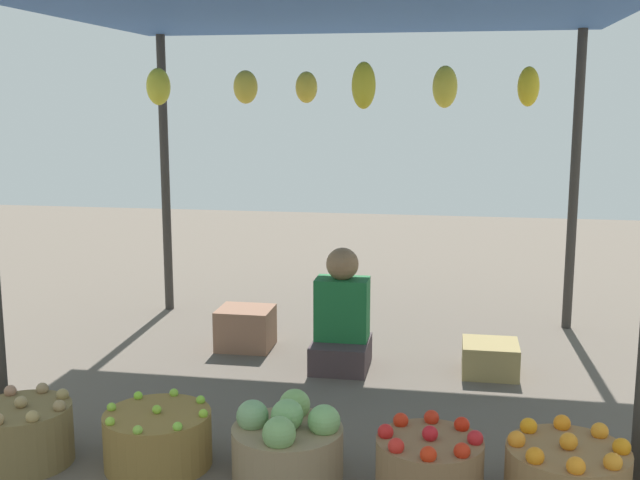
# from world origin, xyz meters

# --- Properties ---
(ground_plane) EXTENTS (14.00, 14.00, 0.00)m
(ground_plane) POSITION_xyz_m (0.00, 0.00, 0.00)
(ground_plane) COLOR #62574C
(market_stall_structure) EXTENTS (3.47, 2.75, 2.25)m
(market_stall_structure) POSITION_xyz_m (-0.00, 0.02, 2.10)
(market_stall_structure) COLOR #38332D
(market_stall_structure) RESTS_ON ground
(vendor_person) EXTENTS (0.36, 0.44, 0.78)m
(vendor_person) POSITION_xyz_m (0.03, 0.06, 0.30)
(vendor_person) COLOR #443639
(vendor_person) RESTS_ON ground
(basket_potatoes) EXTENTS (0.46, 0.46, 0.33)m
(basket_potatoes) POSITION_xyz_m (-1.27, -1.57, 0.14)
(basket_potatoes) COLOR brown
(basket_potatoes) RESTS_ON ground
(basket_limes) EXTENTS (0.51, 0.51, 0.30)m
(basket_limes) POSITION_xyz_m (-0.63, -1.48, 0.13)
(basket_limes) COLOR olive
(basket_limes) RESTS_ON ground
(basket_cabbages) EXTENTS (0.51, 0.51, 0.37)m
(basket_cabbages) POSITION_xyz_m (0.00, -1.48, 0.15)
(basket_cabbages) COLOR #967B5A
(basket_cabbages) RESTS_ON ground
(basket_red_tomatoes) EXTENTS (0.47, 0.47, 0.32)m
(basket_red_tomatoes) POSITION_xyz_m (0.65, -1.56, 0.14)
(basket_red_tomatoes) COLOR olive
(basket_red_tomatoes) RESTS_ON ground
(basket_oranges) EXTENTS (0.52, 0.52, 0.33)m
(basket_oranges) POSITION_xyz_m (1.23, -1.55, 0.14)
(basket_oranges) COLOR #966E44
(basket_oranges) RESTS_ON ground
(wooden_crate_near_vendor) EXTENTS (0.37, 0.33, 0.28)m
(wooden_crate_near_vendor) POSITION_xyz_m (-0.69, 0.32, 0.14)
(wooden_crate_near_vendor) COLOR #92664D
(wooden_crate_near_vendor) RESTS_ON ground
(wooden_crate_stacked_rear) EXTENTS (0.35, 0.34, 0.20)m
(wooden_crate_stacked_rear) POSITION_xyz_m (0.97, 0.07, 0.10)
(wooden_crate_stacked_rear) COLOR #9B8651
(wooden_crate_stacked_rear) RESTS_ON ground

